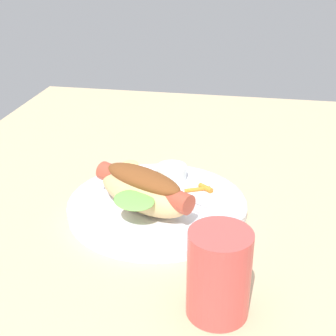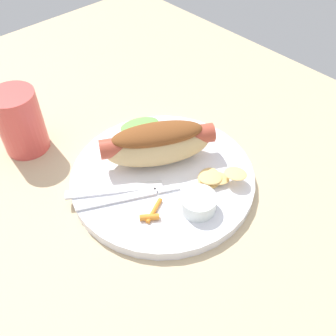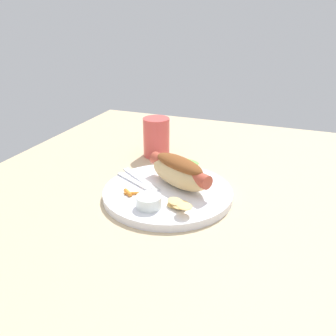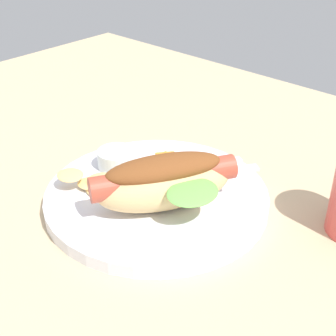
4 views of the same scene
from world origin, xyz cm
name	(u,v)px [view 2 (image 2 of 4)]	position (x,y,z in cm)	size (l,w,h in cm)	color
ground_plane	(161,196)	(0.00, 0.00, -0.90)	(120.00, 90.00, 1.80)	tan
plate	(163,177)	(1.40, -1.67, 0.80)	(27.10, 27.10, 1.60)	white
hot_dog	(157,142)	(4.14, -3.19, 5.00)	(13.96, 16.74, 6.39)	#DBB77A
sauce_ramekin	(198,203)	(-6.61, -0.87, 2.77)	(4.89, 4.89, 2.34)	white
fork	(126,197)	(1.38, 5.28, 1.80)	(7.74, 13.43, 0.40)	silver
knife	(114,190)	(3.57, 5.58, 1.78)	(13.66, 1.40, 0.36)	silver
chips_pile	(216,177)	(-4.94, -6.34, 2.45)	(7.48, 6.97, 2.25)	#E9BE72
carrot_garnish	(152,214)	(-3.32, 4.58, 1.97)	(2.72, 4.54, 0.85)	orange
drinking_cup	(20,122)	(21.96, 9.39, 5.17)	(6.97, 6.97, 10.35)	#D84C47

